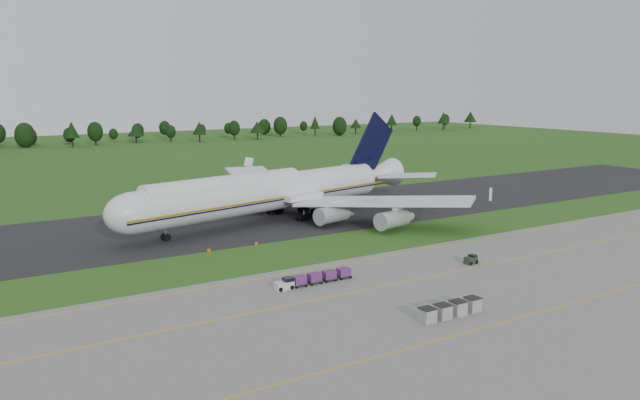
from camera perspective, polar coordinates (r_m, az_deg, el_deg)
ground at (r=104.05m, az=-1.67°, el=-4.71°), size 600.00×600.00×0.00m
apron at (r=77.74m, az=11.09°, el=-10.11°), size 300.00×52.00×0.06m
taxiway at (r=128.45m, az=-7.89°, el=-1.91°), size 300.00×40.00×0.08m
apron_markings at (r=82.70m, az=7.78°, el=-8.73°), size 300.00×30.20×0.01m
tree_line at (r=311.65m, az=-23.36°, el=5.58°), size 528.59×23.23×11.81m
aircraft at (r=127.16m, az=-4.44°, el=0.80°), size 76.05×72.09×21.31m
baggage_train at (r=86.78m, az=-0.68°, el=-7.19°), size 11.84×1.51×1.46m
utility_cart at (r=99.28m, az=13.62°, el=-5.38°), size 2.12×1.42×1.10m
uld_row at (r=76.50m, az=11.84°, el=-9.77°), size 8.93×1.73×1.71m
edge_markers at (r=106.55m, az=-7.96°, el=-4.30°), size 9.17×0.30×0.60m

